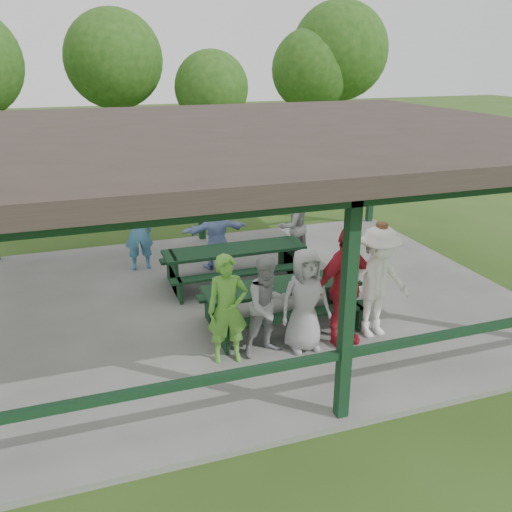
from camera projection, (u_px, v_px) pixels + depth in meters
name	position (u px, v px, depth m)	size (l,w,h in m)	color
ground	(249.00, 302.00, 10.44)	(90.00, 90.00, 0.00)	#2D4C17
concrete_slab	(249.00, 300.00, 10.42)	(10.00, 8.00, 0.10)	slate
pavilion_structure	(248.00, 136.00, 9.33)	(10.60, 8.60, 3.24)	black
picnic_table_near	(282.00, 299.00, 9.23)	(2.68, 1.39, 0.75)	black
picnic_table_far	(235.00, 261.00, 10.93)	(2.84, 1.39, 0.75)	black
table_setting	(292.00, 281.00, 9.19)	(2.34, 0.45, 0.10)	white
contestant_green	(228.00, 309.00, 8.01)	(0.62, 0.41, 1.70)	#5CA736
contestant_grey_left	(268.00, 306.00, 8.22)	(0.78, 0.61, 1.61)	#98989A
contestant_grey_mid	(305.00, 300.00, 8.35)	(0.81, 0.53, 1.66)	#9D9C9F
contestant_red	(345.00, 287.00, 8.47)	(1.14, 0.48, 1.95)	#AF1D2B
contestant_white_fedora	(377.00, 282.00, 8.73)	(1.25, 0.77, 1.94)	white
spectator_lblue	(216.00, 233.00, 11.65)	(1.46, 0.46, 1.57)	#97B0E9
spectator_blue	(138.00, 232.00, 11.53)	(0.61, 0.40, 1.68)	teal
spectator_grey	(293.00, 226.00, 12.01)	(0.80, 0.62, 1.64)	gray
pickup_truck	(167.00, 170.00, 18.51)	(2.62, 5.68, 1.58)	silver
farm_trailer	(37.00, 188.00, 16.28)	(4.10, 2.05, 1.42)	#1C509C
tree_left	(114.00, 60.00, 22.44)	(4.05, 4.05, 6.32)	#362515
tree_mid	(211.00, 88.00, 22.13)	(3.02, 3.02, 4.71)	#362515
tree_right	(312.00, 70.00, 24.10)	(3.63, 3.63, 5.67)	#362515
tree_far_right	(339.00, 51.00, 24.35)	(4.35, 4.35, 6.80)	#362515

